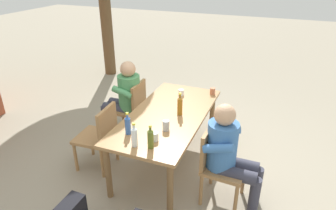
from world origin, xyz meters
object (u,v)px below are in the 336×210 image
Objects in this scene: person_in_white_shirt at (229,151)px; cup_terracotta at (213,91)px; chair_near_left at (218,161)px; bottle_amber at (180,105)px; cup_glass at (155,136)px; person_in_plaid_shirt at (125,95)px; dining_table at (168,119)px; bottle_clear at (134,136)px; chair_far_right at (132,106)px; bottle_olive at (151,138)px; chair_far_left at (100,134)px; cup_steel at (166,125)px; bottle_blue at (128,125)px; cup_white at (181,92)px.

person_in_white_shirt is 1.31m from cup_terracotta.
chair_near_left is 0.83m from bottle_amber.
cup_glass is (-0.20, 0.65, 0.28)m from chair_near_left.
dining_table is at bearing -116.41° from person_in_plaid_shirt.
bottle_clear is 1.63m from cup_terracotta.
bottle_amber is at bearing -114.05° from chair_far_right.
cup_terracotta is (1.21, 0.49, 0.11)m from person_in_white_shirt.
bottle_clear reaches higher than chair_near_left.
cup_glass is (-1.04, -0.95, 0.11)m from person_in_plaid_shirt.
bottle_olive reaches higher than chair_near_left.
bottle_olive is 1.57m from cup_terracotta.
cup_terracotta is 1.43m from cup_glass.
chair_far_left is at bearing 119.37° from dining_table.
cup_terracotta is at bearing -25.02° from dining_table.
cup_terracotta is (1.16, -0.24, -0.01)m from cup_steel.
person_in_plaid_shirt is at bearing 50.77° from cup_steel.
bottle_clear is 0.84m from bottle_amber.
chair_near_left and chair_far_left have the same top height.
chair_far_left is 1.06m from bottle_amber.
person_in_plaid_shirt is (0.85, 1.71, 0.00)m from person_in_white_shirt.
chair_far_left is 0.65m from bottle_blue.
bottle_blue is (-0.18, 1.09, 0.18)m from person_in_white_shirt.
cup_glass is (-1.41, 0.27, -0.00)m from cup_terracotta.
bottle_amber reaches higher than bottle_olive.
dining_table is 0.60m from cup_white.
dining_table is 0.96m from person_in_plaid_shirt.
bottle_olive reaches higher than cup_steel.
bottle_olive is 0.16m from cup_glass.
person_in_white_shirt is at bearing -122.59° from bottle_amber.
dining_table is at bearing 8.67° from cup_glass.
bottle_clear is (-0.36, 0.91, 0.18)m from person_in_white_shirt.
bottle_amber is 2.47× the size of cup_steel.
person_in_plaid_shirt reaches higher than cup_glass.
chair_far_left is at bearing 61.99° from bottle_clear.
cup_terracotta is at bearing -64.02° from cup_white.
chair_near_left is at bearing -73.22° from cup_glass.
chair_near_left is 1.72m from chair_far_right.
cup_terracotta is (0.79, -0.37, 0.13)m from dining_table.
bottle_amber is (0.03, -0.14, 0.21)m from dining_table.
bottle_olive is 2.79× the size of cup_terracotta.
chair_far_right is 0.74× the size of person_in_white_shirt.
chair_near_left is 0.69m from cup_steel.
cup_steel is (0.23, -0.36, -0.05)m from bottle_blue.
bottle_olive is at bearing -79.09° from bottle_clear.
bottle_amber reaches higher than cup_glass.
person_in_white_shirt is at bearing -68.18° from bottle_clear.
person_in_plaid_shirt is 0.84m from cup_white.
chair_far_right reaches higher than cup_white.
bottle_blue is 1.21m from cup_white.
chair_near_left is 0.95m from bottle_clear.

